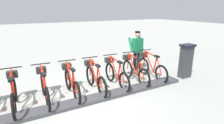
{
  "coord_description": "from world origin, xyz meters",
  "views": [
    {
      "loc": [
        -4.37,
        1.51,
        2.55
      ],
      "look_at": [
        0.5,
        -1.13,
        0.9
      ],
      "focal_mm": 29.04,
      "sensor_mm": 36.0,
      "label": 1
    }
  ],
  "objects_px": {
    "bike_docked_1": "(134,70)",
    "bike_docked_3": "(95,78)",
    "bike_docked_0": "(151,67)",
    "bike_docked_2": "(116,74)",
    "bike_docked_6": "(14,93)",
    "worker_near_rack": "(137,50)",
    "payment_kiosk": "(186,60)",
    "bike_docked_5": "(44,87)",
    "bike_docked_4": "(71,82)"
  },
  "relations": [
    {
      "from": "bike_docked_5",
      "to": "bike_docked_4",
      "type": "bearing_deg",
      "value": -90.0
    },
    {
      "from": "bike_docked_1",
      "to": "bike_docked_2",
      "type": "xyz_separation_m",
      "value": [
        0.0,
        0.76,
        0.0
      ]
    },
    {
      "from": "bike_docked_3",
      "to": "worker_near_rack",
      "type": "height_order",
      "value": "worker_near_rack"
    },
    {
      "from": "payment_kiosk",
      "to": "bike_docked_6",
      "type": "height_order",
      "value": "payment_kiosk"
    },
    {
      "from": "bike_docked_1",
      "to": "bike_docked_4",
      "type": "relative_size",
      "value": 1.0
    },
    {
      "from": "payment_kiosk",
      "to": "bike_docked_4",
      "type": "xyz_separation_m",
      "value": [
        0.57,
        4.24,
        -0.24
      ]
    },
    {
      "from": "bike_docked_0",
      "to": "bike_docked_1",
      "type": "bearing_deg",
      "value": 90.0
    },
    {
      "from": "payment_kiosk",
      "to": "bike_docked_1",
      "type": "relative_size",
      "value": 0.74
    },
    {
      "from": "bike_docked_4",
      "to": "payment_kiosk",
      "type": "bearing_deg",
      "value": -97.68
    },
    {
      "from": "bike_docked_1",
      "to": "bike_docked_5",
      "type": "bearing_deg",
      "value": 90.0
    },
    {
      "from": "payment_kiosk",
      "to": "bike_docked_0",
      "type": "xyz_separation_m",
      "value": [
        0.57,
        1.19,
        -0.24
      ]
    },
    {
      "from": "bike_docked_1",
      "to": "bike_docked_5",
      "type": "distance_m",
      "value": 3.05
    },
    {
      "from": "bike_docked_3",
      "to": "bike_docked_5",
      "type": "xyz_separation_m",
      "value": [
        0.0,
        1.53,
        0.0
      ]
    },
    {
      "from": "bike_docked_5",
      "to": "bike_docked_6",
      "type": "xyz_separation_m",
      "value": [
        0.0,
        0.76,
        0.0
      ]
    },
    {
      "from": "bike_docked_2",
      "to": "worker_near_rack",
      "type": "height_order",
      "value": "worker_near_rack"
    },
    {
      "from": "payment_kiosk",
      "to": "bike_docked_5",
      "type": "xyz_separation_m",
      "value": [
        0.57,
        5.0,
        -0.24
      ]
    },
    {
      "from": "bike_docked_2",
      "to": "bike_docked_6",
      "type": "distance_m",
      "value": 3.05
    },
    {
      "from": "bike_docked_3",
      "to": "bike_docked_6",
      "type": "relative_size",
      "value": 1.0
    },
    {
      "from": "payment_kiosk",
      "to": "bike_docked_5",
      "type": "bearing_deg",
      "value": 83.48
    },
    {
      "from": "bike_docked_1",
      "to": "bike_docked_3",
      "type": "height_order",
      "value": "same"
    },
    {
      "from": "payment_kiosk",
      "to": "bike_docked_1",
      "type": "height_order",
      "value": "payment_kiosk"
    },
    {
      "from": "payment_kiosk",
      "to": "bike_docked_6",
      "type": "xyz_separation_m",
      "value": [
        0.57,
        5.76,
        -0.24
      ]
    },
    {
      "from": "bike_docked_0",
      "to": "worker_near_rack",
      "type": "height_order",
      "value": "worker_near_rack"
    },
    {
      "from": "bike_docked_6",
      "to": "bike_docked_0",
      "type": "bearing_deg",
      "value": -90.0
    },
    {
      "from": "bike_docked_1",
      "to": "bike_docked_2",
      "type": "relative_size",
      "value": 1.0
    },
    {
      "from": "bike_docked_1",
      "to": "bike_docked_3",
      "type": "relative_size",
      "value": 1.0
    },
    {
      "from": "bike_docked_2",
      "to": "bike_docked_3",
      "type": "bearing_deg",
      "value": 90.0
    },
    {
      "from": "bike_docked_5",
      "to": "worker_near_rack",
      "type": "xyz_separation_m",
      "value": [
        0.92,
        -3.82,
        0.48
      ]
    },
    {
      "from": "bike_docked_4",
      "to": "bike_docked_5",
      "type": "relative_size",
      "value": 1.0
    },
    {
      "from": "bike_docked_3",
      "to": "worker_near_rack",
      "type": "bearing_deg",
      "value": -68.27
    },
    {
      "from": "bike_docked_1",
      "to": "bike_docked_6",
      "type": "relative_size",
      "value": 1.0
    },
    {
      "from": "payment_kiosk",
      "to": "bike_docked_5",
      "type": "relative_size",
      "value": 0.74
    },
    {
      "from": "bike_docked_0",
      "to": "bike_docked_2",
      "type": "xyz_separation_m",
      "value": [
        0.0,
        1.53,
        0.0
      ]
    },
    {
      "from": "bike_docked_1",
      "to": "bike_docked_2",
      "type": "height_order",
      "value": "same"
    },
    {
      "from": "bike_docked_3",
      "to": "bike_docked_6",
      "type": "height_order",
      "value": "same"
    },
    {
      "from": "bike_docked_2",
      "to": "bike_docked_6",
      "type": "bearing_deg",
      "value": 90.0
    },
    {
      "from": "bike_docked_3",
      "to": "bike_docked_1",
      "type": "bearing_deg",
      "value": -90.0
    },
    {
      "from": "bike_docked_2",
      "to": "bike_docked_5",
      "type": "relative_size",
      "value": 1.0
    },
    {
      "from": "worker_near_rack",
      "to": "bike_docked_4",
      "type": "bearing_deg",
      "value": 106.66
    },
    {
      "from": "bike_docked_6",
      "to": "worker_near_rack",
      "type": "height_order",
      "value": "worker_near_rack"
    },
    {
      "from": "bike_docked_6",
      "to": "bike_docked_1",
      "type": "bearing_deg",
      "value": -90.0
    },
    {
      "from": "bike_docked_0",
      "to": "bike_docked_4",
      "type": "xyz_separation_m",
      "value": [
        0.0,
        3.05,
        0.0
      ]
    },
    {
      "from": "payment_kiosk",
      "to": "worker_near_rack",
      "type": "bearing_deg",
      "value": 38.4
    },
    {
      "from": "bike_docked_0",
      "to": "bike_docked_5",
      "type": "bearing_deg",
      "value": 90.0
    },
    {
      "from": "payment_kiosk",
      "to": "bike_docked_2",
      "type": "distance_m",
      "value": 2.78
    },
    {
      "from": "bike_docked_0",
      "to": "bike_docked_5",
      "type": "distance_m",
      "value": 3.81
    },
    {
      "from": "bike_docked_5",
      "to": "bike_docked_0",
      "type": "bearing_deg",
      "value": -90.0
    },
    {
      "from": "bike_docked_3",
      "to": "worker_near_rack",
      "type": "xyz_separation_m",
      "value": [
        0.92,
        -2.3,
        0.48
      ]
    },
    {
      "from": "bike_docked_0",
      "to": "bike_docked_3",
      "type": "distance_m",
      "value": 2.29
    },
    {
      "from": "payment_kiosk",
      "to": "worker_near_rack",
      "type": "relative_size",
      "value": 0.77
    }
  ]
}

